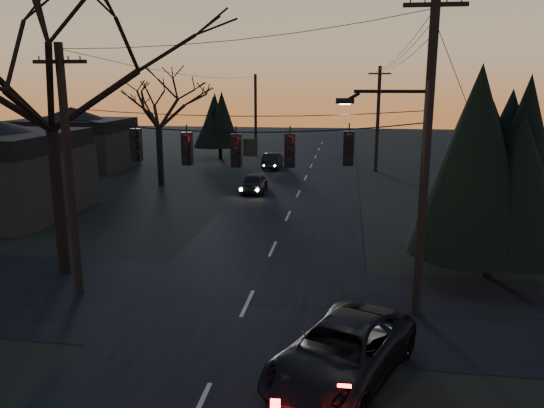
# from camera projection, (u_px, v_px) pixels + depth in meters

# --- Properties ---
(main_road) EXTENTS (8.00, 120.00, 0.02)m
(main_road) POSITION_uv_depth(u_px,v_px,m) (284.00, 225.00, 27.44)
(main_road) COLOR black
(main_road) RESTS_ON ground
(cross_road) EXTENTS (60.00, 7.00, 0.02)m
(cross_road) POSITION_uv_depth(u_px,v_px,m) (247.00, 303.00, 17.80)
(cross_road) COLOR black
(cross_road) RESTS_ON ground
(utility_pole_right) EXTENTS (5.00, 0.30, 10.00)m
(utility_pole_right) POSITION_uv_depth(u_px,v_px,m) (415.00, 314.00, 17.04)
(utility_pole_right) COLOR black
(utility_pole_right) RESTS_ON ground
(utility_pole_left) EXTENTS (1.80, 0.30, 8.50)m
(utility_pole_left) POSITION_uv_depth(u_px,v_px,m) (80.00, 294.00, 18.64)
(utility_pole_left) COLOR black
(utility_pole_left) RESTS_ON ground
(utility_pole_far_r) EXTENTS (1.80, 0.30, 8.50)m
(utility_pole_far_r) POSITION_uv_depth(u_px,v_px,m) (375.00, 171.00, 44.04)
(utility_pole_far_r) COLOR black
(utility_pole_far_r) RESTS_ON ground
(utility_pole_far_l) EXTENTS (0.30, 0.30, 8.00)m
(utility_pole_far_l) POSITION_uv_depth(u_px,v_px,m) (256.00, 156.00, 53.35)
(utility_pole_far_l) COLOR black
(utility_pole_far_l) RESTS_ON ground
(span_signal_assembly) EXTENTS (11.50, 0.44, 1.60)m
(span_signal_assembly) POSITION_uv_depth(u_px,v_px,m) (238.00, 148.00, 16.65)
(span_signal_assembly) COLOR black
(span_signal_assembly) RESTS_ON ground
(bare_tree_left) EXTENTS (10.03, 10.03, 11.07)m
(bare_tree_left) POSITION_uv_depth(u_px,v_px,m) (46.00, 68.00, 18.86)
(bare_tree_left) COLOR black
(bare_tree_left) RESTS_ON ground
(evergreen_right) EXTENTS (4.63, 4.63, 7.78)m
(evergreen_right) POSITION_uv_depth(u_px,v_px,m) (498.00, 160.00, 19.27)
(evergreen_right) COLOR black
(evergreen_right) RESTS_ON ground
(bare_tree_dist) EXTENTS (6.10, 6.10, 8.09)m
(bare_tree_dist) POSITION_uv_depth(u_px,v_px,m) (158.00, 106.00, 36.82)
(bare_tree_dist) COLOR black
(bare_tree_dist) RESTS_ON ground
(evergreen_dist) EXTENTS (3.56, 3.56, 5.84)m
(evergreen_dist) POSITION_uv_depth(u_px,v_px,m) (220.00, 122.00, 50.44)
(evergreen_dist) COLOR black
(evergreen_dist) RESTS_ON ground
(house_left_far) EXTENTS (9.00, 7.00, 5.20)m
(house_left_far) POSITION_uv_depth(u_px,v_px,m) (74.00, 138.00, 45.07)
(house_left_far) COLOR black
(house_left_far) RESTS_ON ground
(suv_near) EXTENTS (4.28, 5.73, 1.45)m
(suv_near) POSITION_uv_depth(u_px,v_px,m) (342.00, 352.00, 13.15)
(suv_near) COLOR black
(suv_near) RESTS_ON ground
(sedan_oncoming_a) EXTENTS (1.76, 3.97, 1.33)m
(sedan_oncoming_a) POSITION_uv_depth(u_px,v_px,m) (254.00, 182.00, 35.66)
(sedan_oncoming_a) COLOR black
(sedan_oncoming_a) RESTS_ON ground
(sedan_oncoming_b) EXTENTS (1.45, 4.06, 1.33)m
(sedan_oncoming_b) POSITION_uv_depth(u_px,v_px,m) (273.00, 161.00, 45.47)
(sedan_oncoming_b) COLOR black
(sedan_oncoming_b) RESTS_ON ground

